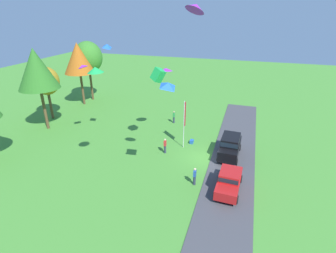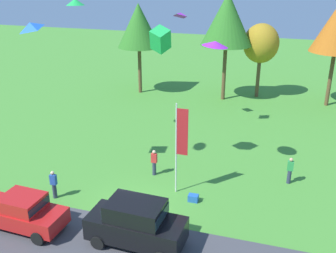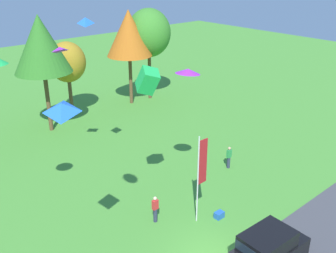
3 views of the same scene
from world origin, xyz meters
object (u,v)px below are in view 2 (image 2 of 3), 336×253
tree_center_back (261,44)px  flag_banner (180,138)px  car_sedan_by_flagpole (23,211)px  kite_diamond_over_trees (30,26)px  kite_box_low_drifter (160,40)px  kite_delta_high_right (215,44)px  person_watching_sky (290,170)px  car_suv_far_end (136,222)px  tree_right_of_center (227,19)px  kite_diamond_trailing_tail (181,14)px  cooler_box (193,198)px  kite_delta_topmost (75,2)px  person_on_lawn (154,162)px  tree_left_of_center (139,26)px  person_beside_suv (54,184)px

tree_center_back → flag_banner: size_ratio=1.33×
car_sedan_by_flagpole → kite_diamond_over_trees: 9.77m
kite_box_low_drifter → kite_delta_high_right: size_ratio=0.82×
person_watching_sky → flag_banner: (-6.09, -2.98, 2.60)m
car_suv_far_end → tree_right_of_center: 24.19m
tree_right_of_center → kite_delta_high_right: (1.84, -15.65, 0.56)m
kite_diamond_trailing_tail → cooler_box: bearing=-70.4°
tree_right_of_center → kite_diamond_trailing_tail: bearing=-105.7°
tree_center_back → kite_diamond_trailing_tail: size_ratio=6.95×
kite_diamond_trailing_tail → kite_delta_topmost: kite_delta_topmost is taller
car_suv_far_end → kite_delta_high_right: 10.57m
car_sedan_by_flagpole → person_on_lawn: car_sedan_by_flagpole is taller
car_sedan_by_flagpole → person_watching_sky: car_sedan_by_flagpole is taller
tree_left_of_center → kite_box_low_drifter: kite_box_low_drifter is taller
tree_right_of_center → tree_left_of_center: bearing=-178.4°
cooler_box → kite_delta_topmost: size_ratio=0.45×
tree_right_of_center → tree_center_back: bearing=30.5°
person_on_lawn → kite_box_low_drifter: (0.23, 0.75, 7.55)m
person_on_lawn → kite_delta_high_right: bearing=16.0°
kite_delta_topmost → kite_delta_high_right: bearing=-13.3°
person_beside_suv → person_watching_sky: 13.95m
car_suv_far_end → person_beside_suv: car_suv_far_end is taller
tree_left_of_center → person_on_lawn: bearing=-66.3°
person_beside_suv → cooler_box: bearing=14.5°
person_beside_suv → tree_center_back: bearing=67.9°
tree_right_of_center → kite_diamond_trailing_tail: 8.45m
tree_center_back → kite_delta_topmost: kite_delta_topmost is taller
kite_box_low_drifter → car_sedan_by_flagpole: bearing=-120.5°
person_on_lawn → tree_center_back: tree_center_back is taller
car_suv_far_end → car_sedan_by_flagpole: bearing=-175.2°
tree_left_of_center → kite_delta_topmost: bearing=-87.1°
kite_delta_topmost → person_on_lawn: bearing=-26.8°
kite_diamond_trailing_tail → kite_delta_high_right: bearing=-61.6°
car_suv_far_end → kite_box_low_drifter: kite_box_low_drifter is taller
cooler_box → kite_diamond_over_trees: kite_diamond_over_trees is taller
person_on_lawn → flag_banner: (2.10, -1.55, 2.60)m
car_suv_far_end → tree_right_of_center: (0.10, 23.31, 6.47)m
tree_center_back → kite_box_low_drifter: kite_box_low_drifter is taller
car_suv_far_end → kite_diamond_over_trees: size_ratio=4.31×
car_sedan_by_flagpole → person_watching_sky: 15.30m
flag_banner → cooler_box: 3.49m
car_suv_far_end → tree_left_of_center: 25.25m
kite_box_low_drifter → kite_delta_topmost: bearing=159.3°
tree_center_back → cooler_box: 21.40m
kite_diamond_trailing_tail → kite_delta_high_right: size_ratio=0.71×
kite_diamond_trailing_tail → kite_diamond_over_trees: bearing=-116.5°
kite_diamond_over_trees → person_beside_suv: bearing=-49.8°
person_beside_suv → cooler_box: size_ratio=3.05×
person_beside_suv → kite_diamond_over_trees: bearing=130.2°
person_on_lawn → cooler_box: bearing=-36.0°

